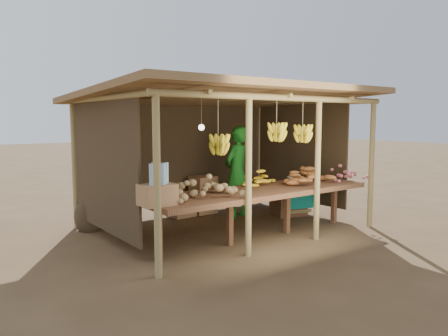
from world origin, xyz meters
TOP-DOWN VIEW (x-y plane):
  - ground at (0.00, 0.00)m, footprint 60.00×60.00m
  - stall_structure at (-0.06, -0.03)m, footprint 4.70×3.50m
  - counter at (0.00, -0.95)m, footprint 3.90×1.05m
  - potato_heap at (-1.14, -1.05)m, footprint 1.13×0.72m
  - sweet_potato_heap at (1.11, -0.93)m, footprint 1.07×0.67m
  - onion_heap at (1.90, -1.16)m, footprint 0.80×0.54m
  - banana_pile at (0.35, -0.54)m, footprint 0.70×0.46m
  - tomato_basin at (-1.90, -0.79)m, footprint 0.38×0.38m
  - bottle_box at (-1.90, -1.12)m, footprint 0.44×0.35m
  - vendor at (0.67, 0.49)m, footprint 0.75×0.61m
  - tarp_crate at (1.62, 0.03)m, footprint 0.79×0.73m
  - carton_stack at (0.13, 1.09)m, footprint 1.01×0.42m
  - burlap_sacks at (-1.75, 1.20)m, footprint 0.95×0.50m

SIDE VIEW (x-z plane):
  - ground at x=0.00m, z-range 0.00..0.00m
  - burlap_sacks at x=-1.75m, z-range -0.04..0.63m
  - tarp_crate at x=1.62m, z-range -0.07..0.72m
  - carton_stack at x=0.13m, z-range -0.04..0.70m
  - counter at x=0.00m, z-range 0.34..1.14m
  - vendor at x=0.67m, z-range 0.00..1.76m
  - tomato_basin at x=-1.90m, z-range 0.78..0.98m
  - banana_pile at x=0.35m, z-range 0.80..1.15m
  - onion_heap at x=1.90m, z-range 0.80..1.15m
  - sweet_potato_heap at x=1.11m, z-range 0.80..1.16m
  - potato_heap at x=-1.14m, z-range 0.80..1.17m
  - bottle_box at x=-1.90m, z-range 0.74..1.28m
  - stall_structure at x=-0.06m, z-range 0.70..3.13m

